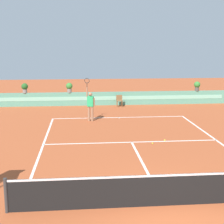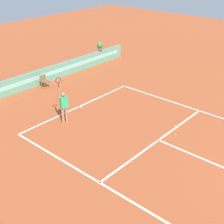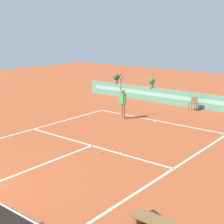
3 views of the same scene
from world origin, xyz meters
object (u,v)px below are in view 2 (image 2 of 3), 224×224
object	(u,v)px
ball_kid_chair	(44,81)
tennis_player	(64,105)
potted_plant_far_right	(100,46)
tennis_ball_near_baseline	(176,135)
tennis_ball_mid_court	(175,126)

from	to	relation	value
ball_kid_chair	tennis_player	xyz separation A→B (m)	(-2.26, -4.59, 0.57)
ball_kid_chair	potted_plant_far_right	bearing A→B (deg)	6.84
potted_plant_far_right	tennis_ball_near_baseline	bearing A→B (deg)	-118.57
tennis_ball_mid_court	potted_plant_far_right	size ratio (longest dim) A/B	0.09
tennis_player	tennis_ball_near_baseline	size ratio (longest dim) A/B	38.01
ball_kid_chair	tennis_ball_near_baseline	size ratio (longest dim) A/B	12.50
tennis_ball_mid_court	ball_kid_chair	bearing A→B (deg)	97.08
ball_kid_chair	potted_plant_far_right	world-z (taller)	potted_plant_far_right
tennis_ball_near_baseline	potted_plant_far_right	size ratio (longest dim) A/B	0.09
tennis_ball_mid_court	potted_plant_far_right	bearing A→B (deg)	63.39
potted_plant_far_right	tennis_player	bearing A→B (deg)	-147.53
ball_kid_chair	tennis_player	distance (m)	5.15
tennis_player	potted_plant_far_right	xyz separation A→B (m)	(8.37, 5.32, 0.36)
ball_kid_chair	tennis_ball_near_baseline	world-z (taller)	ball_kid_chair
tennis_ball_mid_court	potted_plant_far_right	world-z (taller)	potted_plant_far_right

